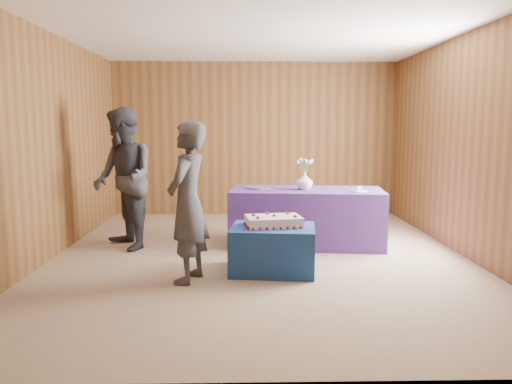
{
  "coord_description": "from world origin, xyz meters",
  "views": [
    {
      "loc": [
        -0.18,
        -5.92,
        1.59
      ],
      "look_at": [
        -0.04,
        0.1,
        0.79
      ],
      "focal_mm": 35.0,
      "sensor_mm": 36.0,
      "label": 1
    }
  ],
  "objects_px": {
    "vase": "(304,181)",
    "serving_table": "(306,217)",
    "sheet_cake": "(274,221)",
    "cake_table": "(273,249)",
    "guest_right": "(124,179)",
    "guest_left": "(188,202)"
  },
  "relations": [
    {
      "from": "sheet_cake",
      "to": "vase",
      "type": "relative_size",
      "value": 2.91
    },
    {
      "from": "vase",
      "to": "guest_right",
      "type": "distance_m",
      "value": 2.34
    },
    {
      "from": "sheet_cake",
      "to": "guest_left",
      "type": "height_order",
      "value": "guest_left"
    },
    {
      "from": "cake_table",
      "to": "guest_right",
      "type": "xyz_separation_m",
      "value": [
        -1.86,
        1.07,
        0.66
      ]
    },
    {
      "from": "sheet_cake",
      "to": "cake_table",
      "type": "bearing_deg",
      "value": -112.76
    },
    {
      "from": "cake_table",
      "to": "sheet_cake",
      "type": "distance_m",
      "value": 0.31
    },
    {
      "from": "cake_table",
      "to": "serving_table",
      "type": "relative_size",
      "value": 0.45
    },
    {
      "from": "cake_table",
      "to": "serving_table",
      "type": "xyz_separation_m",
      "value": [
        0.52,
        1.23,
        0.12
      ]
    },
    {
      "from": "guest_left",
      "to": "vase",
      "type": "bearing_deg",
      "value": 153.63
    },
    {
      "from": "cake_table",
      "to": "serving_table",
      "type": "bearing_deg",
      "value": 73.95
    },
    {
      "from": "guest_left",
      "to": "cake_table",
      "type": "bearing_deg",
      "value": 125.54
    },
    {
      "from": "guest_right",
      "to": "serving_table",
      "type": "bearing_deg",
      "value": 61.17
    },
    {
      "from": "serving_table",
      "to": "vase",
      "type": "bearing_deg",
      "value": -133.74
    },
    {
      "from": "guest_right",
      "to": "guest_left",
      "type": "bearing_deg",
      "value": 2.35
    },
    {
      "from": "guest_left",
      "to": "guest_right",
      "type": "height_order",
      "value": "guest_right"
    },
    {
      "from": "sheet_cake",
      "to": "guest_left",
      "type": "relative_size",
      "value": 0.41
    },
    {
      "from": "sheet_cake",
      "to": "vase",
      "type": "height_order",
      "value": "vase"
    },
    {
      "from": "serving_table",
      "to": "guest_left",
      "type": "xyz_separation_m",
      "value": [
        -1.4,
        -1.55,
        0.44
      ]
    },
    {
      "from": "vase",
      "to": "serving_table",
      "type": "bearing_deg",
      "value": 40.01
    },
    {
      "from": "serving_table",
      "to": "sheet_cake",
      "type": "distance_m",
      "value": 1.31
    },
    {
      "from": "cake_table",
      "to": "sheet_cake",
      "type": "xyz_separation_m",
      "value": [
        0.01,
        0.03,
        0.3
      ]
    },
    {
      "from": "guest_right",
      "to": "vase",
      "type": "bearing_deg",
      "value": 60.48
    }
  ]
}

